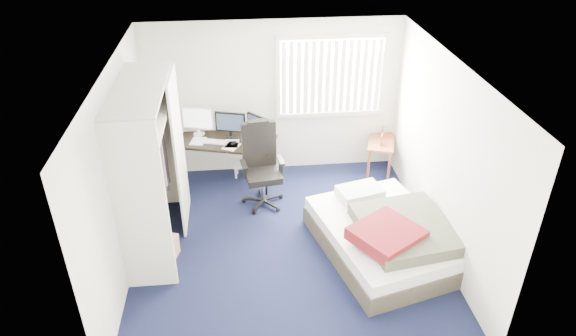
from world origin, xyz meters
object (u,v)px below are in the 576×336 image
Objects in this scene: desk at (227,138)px; office_chair at (262,173)px; nightstand at (381,143)px; bed at (386,235)px.

desk is 0.87m from office_chair.
desk is at bearing -177.83° from nightstand.
nightstand is (2.01, 0.75, -0.00)m from office_chair.
desk is at bearing 127.52° from office_chair.
office_chair reaches higher than nightstand.
office_chair is at bearing -159.64° from nightstand.
desk is 0.72× the size of bed.
nightstand is at bearing 77.46° from bed.
bed is (1.54, -1.40, -0.21)m from office_chair.
office_chair is (0.50, -0.65, -0.28)m from desk.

